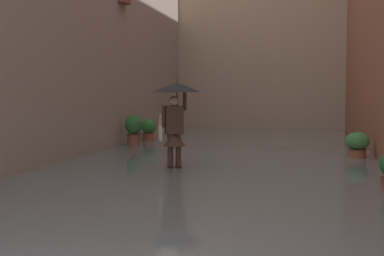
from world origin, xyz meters
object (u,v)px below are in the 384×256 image
potted_plant_far_right (134,129)px  potted_plant_near_right (149,129)px  potted_plant_mid_left (357,144)px  person_wading (176,105)px

potted_plant_far_right → potted_plant_near_right: (0.06, -1.90, -0.12)m
potted_plant_far_right → potted_plant_mid_left: potted_plant_far_right is taller
person_wading → potted_plant_near_right: person_wading is taller
potted_plant_far_right → person_wading: bearing=117.2°
person_wading → potted_plant_far_right: bearing=-62.8°
person_wading → potted_plant_mid_left: (-4.07, -2.75, -1.04)m
person_wading → potted_plant_far_right: 5.37m
potted_plant_near_right → potted_plant_mid_left: (-6.55, 3.86, -0.05)m
potted_plant_near_right → potted_plant_mid_left: potted_plant_near_right is taller
potted_plant_near_right → person_wading: bearing=110.6°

